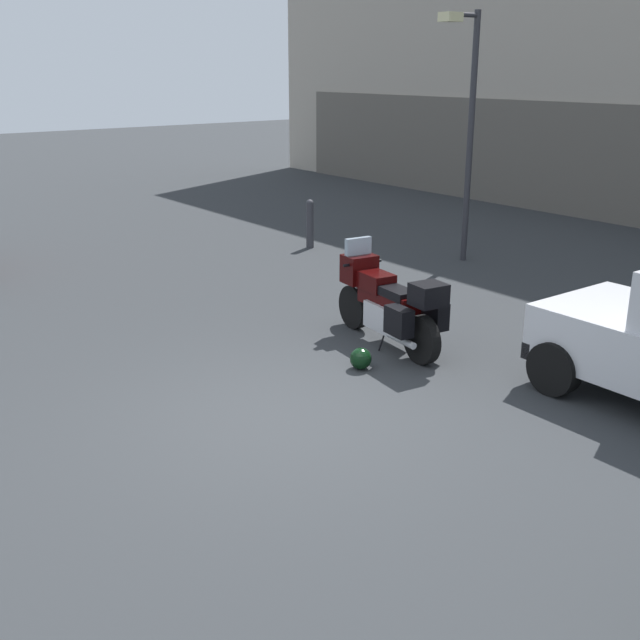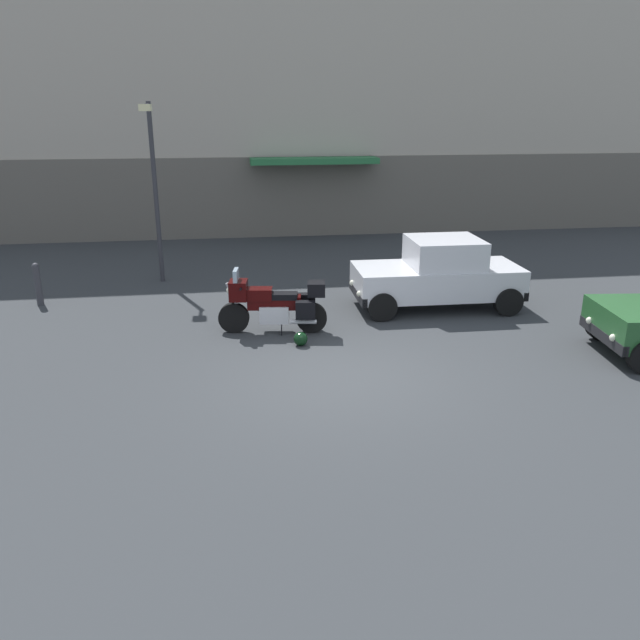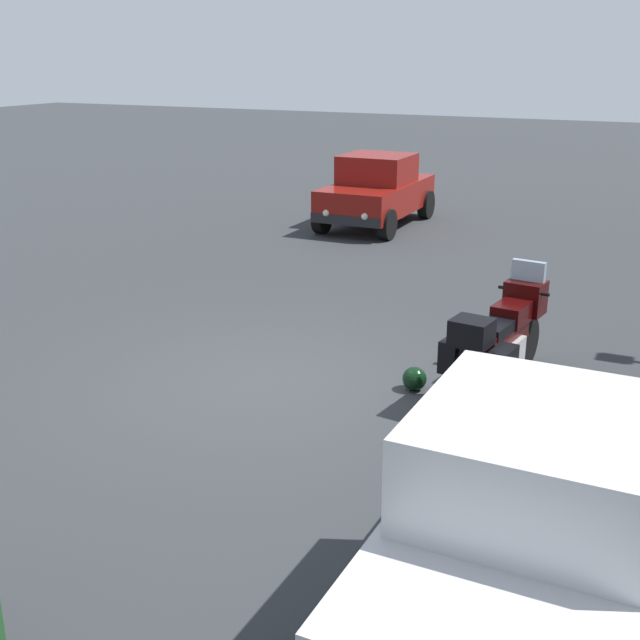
% 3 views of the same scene
% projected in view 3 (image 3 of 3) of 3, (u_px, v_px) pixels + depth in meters
% --- Properties ---
extents(ground_plane, '(80.00, 80.00, 0.00)m').
position_uv_depth(ground_plane, '(265.00, 384.00, 9.48)').
color(ground_plane, '#2D3033').
extents(motorcycle, '(2.26, 0.89, 1.36)m').
position_uv_depth(motorcycle, '(500.00, 338.00, 9.14)').
color(motorcycle, black).
rests_on(motorcycle, ground).
extents(helmet, '(0.28, 0.28, 0.28)m').
position_uv_depth(helmet, '(414.00, 379.00, 9.26)').
color(helmet, black).
rests_on(helmet, ground).
extents(car_hatchback_near, '(3.90, 1.82, 1.64)m').
position_uv_depth(car_hatchback_near, '(540.00, 521.00, 5.27)').
color(car_hatchback_near, silver).
rests_on(car_hatchback_near, ground).
extents(car_compact_side, '(3.48, 1.71, 1.56)m').
position_uv_depth(car_compact_side, '(377.00, 191.00, 17.78)').
color(car_compact_side, maroon).
rests_on(car_compact_side, ground).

